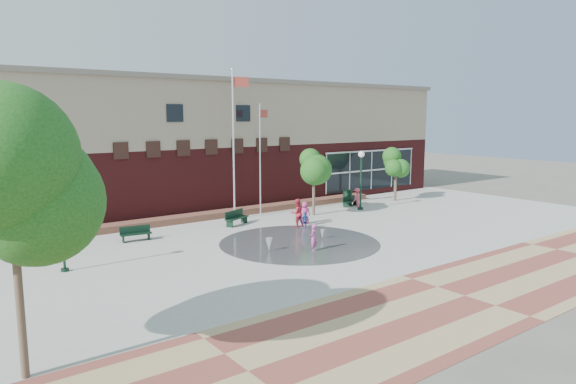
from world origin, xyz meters
TOP-DOWN VIEW (x-y plane):
  - ground at (0.00, 0.00)m, footprint 120.00×120.00m
  - plaza_concrete at (0.00, 4.00)m, footprint 46.00×18.00m
  - paver_band at (0.00, -7.00)m, footprint 46.00×6.00m
  - splash_pad at (0.00, 3.00)m, footprint 8.40×8.40m
  - library_building at (0.00, 17.48)m, footprint 44.40×10.40m
  - flower_bed at (0.00, 11.60)m, footprint 26.00×1.20m
  - flagpole_left at (0.65, 10.60)m, footprint 1.08×0.41m
  - flagpole_right at (2.64, 10.60)m, footprint 0.88×0.34m
  - lamp_left at (-11.15, 5.08)m, footprint 0.37×0.37m
  - lamp_right at (9.41, 8.01)m, footprint 0.44×0.44m
  - bench_left at (-6.74, 8.52)m, footprint 1.66×0.65m
  - bench_mid at (-0.34, 8.79)m, footprint 1.87×1.19m
  - bench_right at (9.75, 9.39)m, footprint 1.60×0.76m
  - trash_can at (9.87, 9.82)m, footprint 0.72×0.72m
  - tree_big_left at (-14.23, -3.88)m, footprint 4.67×4.67m
  - tree_mid at (5.44, 8.43)m, footprint 2.74×2.74m
  - tree_small_right at (14.42, 9.23)m, footprint 2.41×2.41m
  - water_jet_a at (-2.27, 2.52)m, footprint 0.34×0.34m
  - water_jet_b at (1.50, 2.91)m, footprint 0.23×0.23m
  - child_splash at (-0.46, 1.29)m, footprint 0.60×0.56m
  - adult_red at (2.29, 6.17)m, footprint 0.89×0.72m
  - adult_pink at (3.22, 6.59)m, footprint 0.81×0.75m
  - child_blue at (2.33, 5.48)m, footprint 0.62×0.31m
  - person_bench at (9.98, 8.93)m, footprint 1.03×0.79m

SIDE VIEW (x-z plane):
  - ground at x=0.00m, z-range 0.00..0.00m
  - flower_bed at x=0.00m, z-range -0.20..0.20m
  - water_jet_a at x=-2.27m, z-range -0.33..0.33m
  - water_jet_b at x=1.50m, z-range -0.26..0.26m
  - plaza_concrete at x=0.00m, z-range 0.00..0.01m
  - paver_band at x=0.00m, z-range 0.00..0.01m
  - splash_pad at x=0.00m, z-range 0.00..0.01m
  - bench_right at x=9.75m, z-range -0.14..0.64m
  - bench_left at x=-6.74m, z-range -0.14..0.67m
  - bench_mid at x=-0.34m, z-range -0.16..0.75m
  - child_blue at x=2.33m, z-range 0.00..1.02m
  - trash_can at x=9.87m, z-range 0.01..1.19m
  - child_splash at x=-0.46m, z-range 0.00..1.37m
  - adult_pink at x=3.22m, z-range 0.00..1.39m
  - person_bench at x=9.98m, z-range 0.00..1.42m
  - adult_red at x=2.29m, z-range 0.00..1.73m
  - lamp_left at x=-11.15m, z-range 0.42..3.89m
  - lamp_right at x=9.41m, z-range 0.51..4.69m
  - tree_small_right at x=14.42m, z-range 0.95..5.07m
  - tree_mid at x=5.44m, z-range 1.06..5.68m
  - flagpole_right at x=2.64m, z-range 0.44..7.89m
  - library_building at x=0.00m, z-range 0.04..9.24m
  - tree_big_left at x=-14.23m, z-range 1.60..9.06m
  - flagpole_left at x=0.65m, z-range 0.54..10.12m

